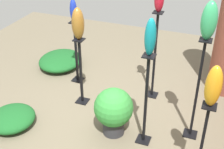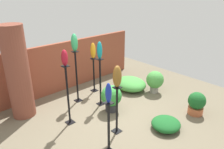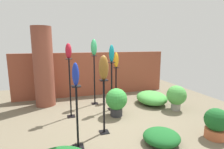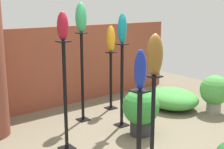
# 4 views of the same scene
# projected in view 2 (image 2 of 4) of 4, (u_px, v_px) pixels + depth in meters

# --- Properties ---
(ground_plane) EXTENTS (8.00, 8.00, 0.00)m
(ground_plane) POSITION_uv_depth(u_px,v_px,m) (111.00, 115.00, 5.90)
(ground_plane) COLOR #6B604C
(brick_wall_back) EXTENTS (5.60, 0.12, 1.60)m
(brick_wall_back) POSITION_uv_depth(u_px,v_px,m) (64.00, 66.00, 7.14)
(brick_wall_back) COLOR brown
(brick_wall_back) RESTS_ON ground
(brick_pillar) EXTENTS (0.59, 0.59, 2.43)m
(brick_pillar) POSITION_uv_depth(u_px,v_px,m) (18.00, 73.00, 5.49)
(brick_pillar) COLOR brown
(brick_pillar) RESTS_ON ground
(pedestal_amber) EXTENTS (0.20, 0.20, 1.13)m
(pedestal_amber) POSITION_uv_depth(u_px,v_px,m) (94.00, 76.00, 7.08)
(pedestal_amber) COLOR black
(pedestal_amber) RESTS_ON ground
(pedestal_cobalt) EXTENTS (0.20, 0.20, 1.19)m
(pedestal_cobalt) POSITION_uv_depth(u_px,v_px,m) (109.00, 131.00, 4.40)
(pedestal_cobalt) COLOR black
(pedestal_cobalt) RESTS_ON ground
(pedestal_bronze) EXTENTS (0.20, 0.20, 1.18)m
(pedestal_bronze) POSITION_uv_depth(u_px,v_px,m) (117.00, 112.00, 5.05)
(pedestal_bronze) COLOR black
(pedestal_bronze) RESTS_ON ground
(pedestal_jade) EXTENTS (0.20, 0.20, 1.56)m
(pedestal_jade) POSITION_uv_depth(u_px,v_px,m) (77.00, 79.00, 6.38)
(pedestal_jade) COLOR black
(pedestal_jade) RESTS_ON ground
(pedestal_ruby) EXTENTS (0.20, 0.20, 1.55)m
(pedestal_ruby) POSITION_uv_depth(u_px,v_px,m) (68.00, 98.00, 5.32)
(pedestal_ruby) COLOR black
(pedestal_ruby) RESTS_ON ground
(pedestal_teal) EXTENTS (0.20, 0.20, 1.40)m
(pedestal_teal) POSITION_uv_depth(u_px,v_px,m) (100.00, 84.00, 6.22)
(pedestal_teal) COLOR black
(pedestal_teal) RESTS_ON ground
(art_vase_amber) EXTENTS (0.16, 0.18, 0.50)m
(art_vase_amber) POSITION_uv_depth(u_px,v_px,m) (93.00, 51.00, 6.75)
(art_vase_amber) COLOR orange
(art_vase_amber) RESTS_ON pedestal_amber
(art_vase_cobalt) EXTENTS (0.12, 0.12, 0.41)m
(art_vase_cobalt) POSITION_uv_depth(u_px,v_px,m) (108.00, 93.00, 4.08)
(art_vase_cobalt) COLOR #192D9E
(art_vase_cobalt) RESTS_ON pedestal_cobalt
(art_vase_bronze) EXTENTS (0.21, 0.19, 0.51)m
(art_vase_bronze) POSITION_uv_depth(u_px,v_px,m) (117.00, 77.00, 4.71)
(art_vase_bronze) COLOR brown
(art_vase_bronze) RESTS_ON pedestal_bronze
(art_vase_jade) EXTENTS (0.19, 0.20, 0.50)m
(art_vase_jade) POSITION_uv_depth(u_px,v_px,m) (74.00, 43.00, 5.96)
(art_vase_jade) COLOR #2D9356
(art_vase_jade) RESTS_ON pedestal_jade
(art_vase_ruby) EXTENTS (0.15, 0.15, 0.38)m
(art_vase_ruby) POSITION_uv_depth(u_px,v_px,m) (65.00, 58.00, 4.93)
(art_vase_ruby) COLOR maroon
(art_vase_ruby) RESTS_ON pedestal_ruby
(art_vase_teal) EXTENTS (0.15, 0.14, 0.49)m
(art_vase_teal) POSITION_uv_depth(u_px,v_px,m) (100.00, 50.00, 5.84)
(art_vase_teal) COLOR #0F727A
(art_vase_teal) RESTS_ON pedestal_teal
(potted_plant_front_right) EXTENTS (0.58, 0.58, 0.75)m
(potted_plant_front_right) POSITION_uv_depth(u_px,v_px,m) (111.00, 97.00, 5.98)
(potted_plant_front_right) COLOR #2D2D33
(potted_plant_front_right) RESTS_ON ground
(potted_plant_mid_right) EXTENTS (0.47, 0.47, 0.63)m
(potted_plant_mid_right) POSITION_uv_depth(u_px,v_px,m) (197.00, 103.00, 5.86)
(potted_plant_mid_right) COLOR #B25B38
(potted_plant_mid_right) RESTS_ON ground
(potted_plant_mid_left) EXTENTS (0.56, 0.56, 0.73)m
(potted_plant_mid_left) POSITION_uv_depth(u_px,v_px,m) (155.00, 80.00, 7.02)
(potted_plant_mid_left) COLOR gray
(potted_plant_mid_left) RESTS_ON ground
(foliage_bed_east) EXTENTS (0.93, 1.09, 0.40)m
(foliage_bed_east) POSITION_uv_depth(u_px,v_px,m) (131.00, 84.00, 7.30)
(foliage_bed_east) COLOR #479942
(foliage_bed_east) RESTS_ON ground
(foliage_bed_center) EXTENTS (0.72, 0.70, 0.26)m
(foliage_bed_center) POSITION_uv_depth(u_px,v_px,m) (166.00, 124.00, 5.32)
(foliage_bed_center) COLOR #195923
(foliage_bed_center) RESTS_ON ground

